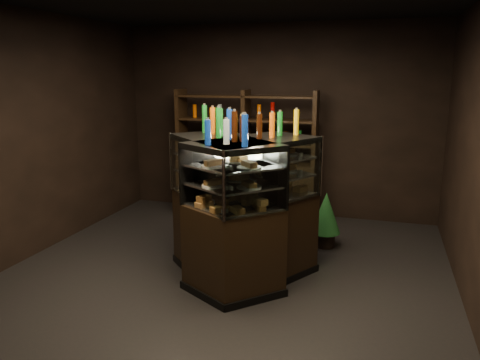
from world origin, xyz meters
name	(u,v)px	position (x,y,z in m)	size (l,w,h in m)	color
ground	(227,271)	(0.00, 0.00, 0.00)	(5.00, 5.00, 0.00)	black
room_shell	(226,102)	(0.00, 0.00, 1.94)	(5.02, 5.02, 3.01)	black
display_case	(239,234)	(0.18, -0.14, 0.52)	(1.75, 1.62, 1.58)	black
food_display	(239,173)	(0.18, -0.14, 1.21)	(1.26, 1.22, 0.48)	#BF9144
bottles_top	(239,126)	(0.18, -0.13, 1.71)	(1.08, 1.08, 0.30)	#D8590A
potted_conifer	(326,212)	(0.98, 1.14, 0.48)	(0.39, 0.39, 0.83)	black
back_shelving	(246,180)	(-0.38, 2.05, 0.61)	(2.18, 0.47, 2.00)	black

